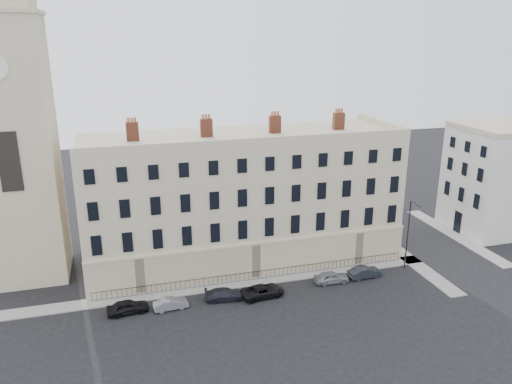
% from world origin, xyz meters
% --- Properties ---
extents(ground, '(160.00, 160.00, 0.00)m').
position_xyz_m(ground, '(0.00, 0.00, 0.00)').
color(ground, black).
rests_on(ground, ground).
extents(terrace, '(36.22, 12.22, 17.00)m').
position_xyz_m(terrace, '(-5.97, 11.97, 7.50)').
color(terrace, '#C8B795').
rests_on(terrace, ground).
extents(church_tower, '(8.00, 8.13, 44.00)m').
position_xyz_m(church_tower, '(-30.00, 14.00, 18.66)').
color(church_tower, '#C8B795').
rests_on(church_tower, ground).
extents(adjacent_building, '(10.00, 10.00, 14.00)m').
position_xyz_m(adjacent_building, '(29.00, 11.00, 7.00)').
color(adjacent_building, silver).
rests_on(adjacent_building, ground).
extents(pavement_terrace, '(48.00, 2.00, 0.12)m').
position_xyz_m(pavement_terrace, '(-10.00, 5.00, 0.06)').
color(pavement_terrace, gray).
rests_on(pavement_terrace, ground).
extents(pavement_east_return, '(2.00, 24.00, 0.12)m').
position_xyz_m(pavement_east_return, '(13.00, 8.00, 0.06)').
color(pavement_east_return, gray).
rests_on(pavement_east_return, ground).
extents(pavement_adjacent, '(2.00, 20.00, 0.12)m').
position_xyz_m(pavement_adjacent, '(23.00, 10.00, 0.06)').
color(pavement_adjacent, gray).
rests_on(pavement_adjacent, ground).
extents(railings, '(35.00, 0.04, 0.96)m').
position_xyz_m(railings, '(-6.00, 5.40, 0.55)').
color(railings, black).
rests_on(railings, ground).
extents(car_a, '(4.14, 1.99, 1.36)m').
position_xyz_m(car_a, '(-20.03, 2.28, 0.68)').
color(car_a, black).
rests_on(car_a, ground).
extents(car_b, '(3.52, 1.52, 1.13)m').
position_xyz_m(car_b, '(-15.93, 1.92, 0.56)').
color(car_b, gray).
rests_on(car_b, ground).
extents(car_c, '(4.36, 2.16, 1.22)m').
position_xyz_m(car_c, '(-10.36, 2.18, 0.61)').
color(car_c, '#20212B').
rests_on(car_c, ground).
extents(car_d, '(4.77, 2.57, 1.27)m').
position_xyz_m(car_d, '(-6.52, 1.72, 0.64)').
color(car_d, black).
rests_on(car_d, ground).
extents(car_e, '(3.89, 1.72, 1.30)m').
position_xyz_m(car_e, '(1.57, 2.54, 0.65)').
color(car_e, gray).
rests_on(car_e, ground).
extents(car_f, '(3.97, 1.65, 1.28)m').
position_xyz_m(car_f, '(5.65, 2.63, 0.64)').
color(car_f, '#20252B').
rests_on(car_f, ground).
extents(streetlamp, '(0.41, 1.77, 8.22)m').
position_xyz_m(streetlamp, '(11.27, 3.40, 4.56)').
color(streetlamp, '#27272B').
rests_on(streetlamp, ground).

